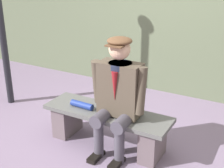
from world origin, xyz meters
name	(u,v)px	position (x,y,z in m)	size (l,w,h in m)	color
ground_plane	(107,144)	(0.00, 0.00, 0.00)	(30.00, 30.00, 0.00)	slate
bench	(107,124)	(0.00, 0.00, 0.27)	(1.50, 0.45, 0.44)	#585958
seated_man	(118,92)	(-0.17, 0.05, 0.73)	(0.63, 0.56, 1.33)	#4D4235
rolled_magazine	(82,105)	(0.30, 0.06, 0.47)	(0.08, 0.08, 0.29)	navy
stadium_wall	(168,25)	(0.00, -1.95, 1.09)	(12.00, 0.24, 2.17)	#5C674D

